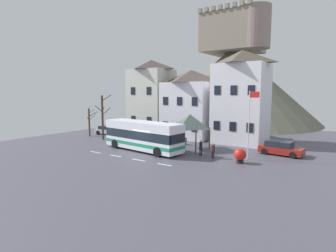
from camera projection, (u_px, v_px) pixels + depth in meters
The scene contains 18 objects.
ground_plane at pixel (143, 154), 28.71m from camera, with size 40.00×60.00×0.07m.
townhouse_00 at pixel (151, 97), 41.74m from camera, with size 5.99×5.13×11.24m.
townhouse_01 at pixel (191, 104), 38.61m from camera, with size 6.78×6.24×9.49m.
townhouse_02 at pixel (241, 97), 33.95m from camera, with size 6.15×5.24×11.53m.
hilltop_castle at pixel (232, 83), 56.92m from camera, with size 35.03×35.03×22.76m.
transit_bus at pixel (143, 136), 29.87m from camera, with size 10.09×3.64×3.20m.
bus_shelter at pixel (190, 121), 30.40m from camera, with size 3.60×3.60×3.97m.
parked_car_00 at pixel (281, 148), 27.91m from camera, with size 4.38×2.31×1.42m.
parked_car_01 at pixel (109, 130), 41.37m from camera, with size 4.36×2.40×1.31m.
parked_car_02 at pixel (140, 133), 38.20m from camera, with size 3.91×2.04×1.35m.
pedestrian_00 at pixel (201, 147), 27.47m from camera, with size 0.31×0.31×1.61m.
pedestrian_01 at pixel (213, 149), 26.32m from camera, with size 0.35×0.35×1.55m.
pedestrian_02 at pixel (184, 145), 28.90m from camera, with size 0.31×0.28×1.49m.
public_bench at pixel (181, 141), 33.52m from camera, with size 1.51×0.48×0.87m.
flagpole at pixel (250, 120), 25.53m from camera, with size 0.95×0.10×6.53m.
harbour_buoy at pixel (240, 155), 24.61m from camera, with size 1.10×1.10×1.35m.
bare_tree_00 at pixel (89, 121), 39.52m from camera, with size 2.19×2.02×4.27m.
bare_tree_01 at pixel (103, 117), 36.79m from camera, with size 0.86×2.34×6.07m.
Camera 1 is at (17.98, -21.80, 6.40)m, focal length 29.10 mm.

